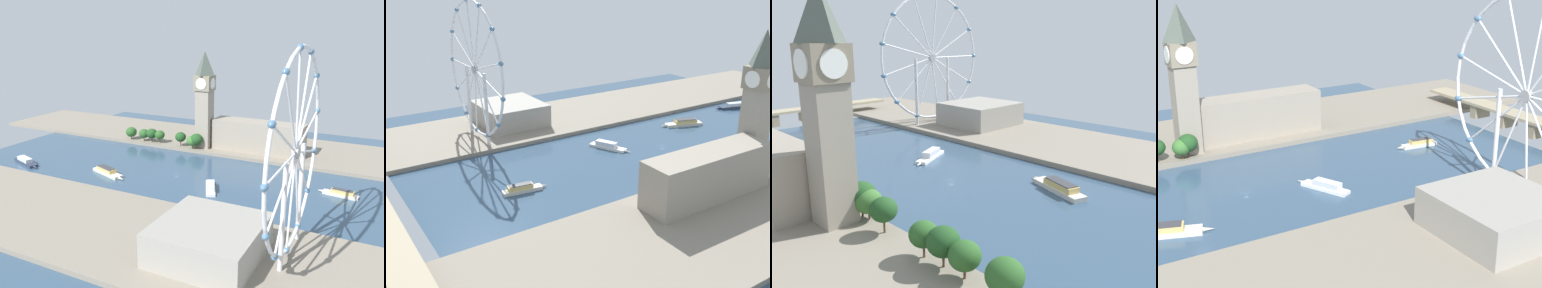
% 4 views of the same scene
% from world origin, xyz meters
% --- Properties ---
extents(ground_plane, '(372.36, 372.36, 0.00)m').
position_xyz_m(ground_plane, '(0.00, 0.00, 0.00)').
color(ground_plane, '#334C66').
extents(riverbank_right, '(90.00, 520.00, 3.00)m').
position_xyz_m(riverbank_right, '(101.18, 0.00, 1.50)').
color(riverbank_right, gray).
rests_on(riverbank_right, ground_plane).
extents(clock_tower, '(16.59, 16.59, 89.70)m').
position_xyz_m(clock_tower, '(-70.04, -8.78, 49.59)').
color(clock_tower, gray).
rests_on(clock_tower, riverbank_left).
extents(tree_row_embankment, '(13.44, 86.19, 14.68)m').
position_xyz_m(tree_row_embankment, '(-61.47, -45.67, 11.34)').
color(tree_row_embankment, '#513823').
rests_on(tree_row_embankment, riverbank_left).
extents(ferris_wheel, '(101.37, 3.20, 103.53)m').
position_xyz_m(ferris_wheel, '(83.83, 111.69, 55.49)').
color(ferris_wheel, silver).
rests_on(ferris_wheel, riverbank_right).
extents(riverside_hall, '(52.01, 50.09, 17.86)m').
position_xyz_m(riverside_hall, '(104.17, 76.48, 11.93)').
color(riverside_hall, gray).
rests_on(riverside_hall, riverbank_right).
extents(river_bridge, '(184.36, 16.42, 11.82)m').
position_xyz_m(river_bridge, '(0.00, 205.01, 8.66)').
color(river_bridge, tan).
rests_on(river_bridge, ground_plane).
extents(tour_boat_0, '(8.34, 28.49, 5.20)m').
position_xyz_m(tour_boat_0, '(-11.74, 123.59, 2.12)').
color(tour_boat_0, beige).
rests_on(tour_boat_0, ground_plane).
extents(tour_boat_1, '(17.62, 37.08, 5.55)m').
position_xyz_m(tour_boat_1, '(26.03, -48.50, 2.24)').
color(tour_boat_1, beige).
rests_on(tour_boat_1, ground_plane).
extents(tour_boat_3, '(31.91, 18.02, 5.18)m').
position_xyz_m(tour_boat_3, '(18.05, 38.07, 2.08)').
color(tour_boat_3, white).
rests_on(tour_boat_3, ground_plane).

